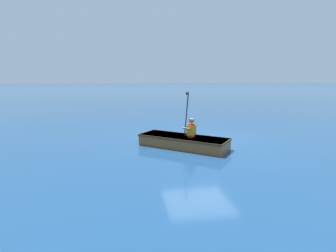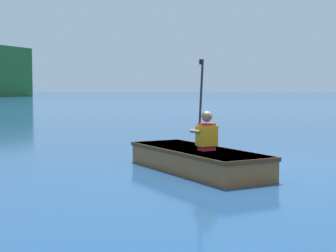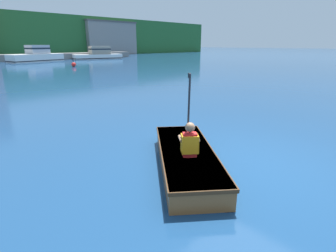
{
  "view_description": "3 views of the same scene",
  "coord_description": "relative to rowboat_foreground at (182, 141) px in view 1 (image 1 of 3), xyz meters",
  "views": [
    {
      "loc": [
        -9.14,
        2.64,
        2.18
      ],
      "look_at": [
        -1.04,
        1.33,
        0.72
      ],
      "focal_mm": 28.0,
      "sensor_mm": 36.0,
      "label": 1
    },
    {
      "loc": [
        -8.81,
        -1.84,
        1.34
      ],
      "look_at": [
        -1.04,
        1.33,
        0.72
      ],
      "focal_mm": 55.0,
      "sensor_mm": 36.0,
      "label": 2
    },
    {
      "loc": [
        -4.45,
        -2.17,
        2.25
      ],
      "look_at": [
        -1.04,
        1.33,
        0.72
      ],
      "focal_mm": 28.0,
      "sensor_mm": 36.0,
      "label": 3
    }
  ],
  "objects": [
    {
      "name": "ground_plane",
      "position": [
        1.02,
        -0.86,
        -0.21
      ],
      "size": [
        300.0,
        300.0,
        0.0
      ],
      "primitive_type": "plane",
      "color": "navy"
    },
    {
      "name": "rowboat_foreground",
      "position": [
        0.0,
        0.0,
        0.0
      ],
      "size": [
        2.6,
        2.88,
        0.37
      ],
      "color": "brown",
      "rests_on": "ground"
    },
    {
      "name": "person_paddler",
      "position": [
        -0.2,
        -0.24,
        0.44
      ],
      "size": [
        0.46,
        0.46,
        1.42
      ],
      "color": "red",
      "rests_on": "rowboat_foreground"
    }
  ]
}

